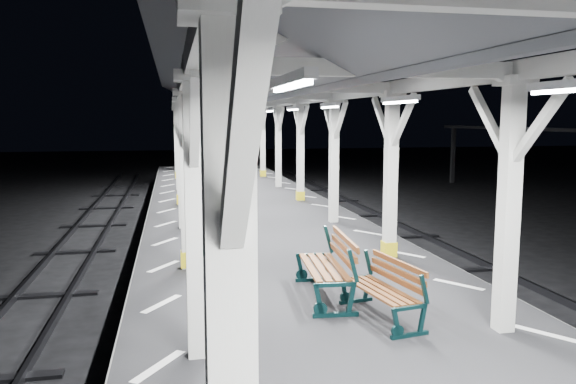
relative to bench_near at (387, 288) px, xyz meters
name	(u,v)px	position (x,y,z in m)	size (l,w,h in m)	color
ground	(318,353)	(-0.66, 1.24, -1.44)	(120.00, 120.00, 0.00)	black
platform	(318,324)	(-0.66, 1.24, -0.94)	(6.00, 50.00, 1.00)	black
hazard_stripes_left	(162,304)	(-3.11, 1.24, -0.43)	(1.00, 48.00, 0.01)	silver
hazard_stripes_right	(458,285)	(1.79, 1.24, -0.43)	(1.00, 48.00, 0.01)	silver
canopy	(320,68)	(-0.66, 1.22, 3.12)	(5.40, 49.00, 4.65)	silver
bench_near	(387,288)	(0.00, 0.00, 0.00)	(0.80, 1.59, 0.82)	black
bench_mid	(331,265)	(-0.52, 1.03, 0.09)	(0.82, 1.87, 0.99)	black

